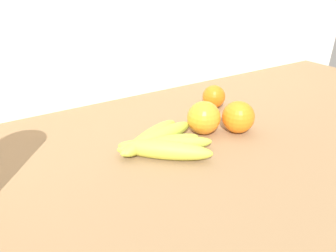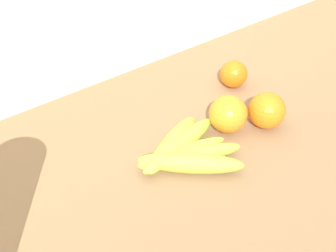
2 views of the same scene
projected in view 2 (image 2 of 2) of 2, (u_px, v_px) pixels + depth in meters
counter at (240, 245)px, 1.21m from camera, size 1.57×0.73×0.89m
wall_back at (159, 121)px, 1.32m from camera, size 1.97×0.06×1.30m
banana_bunch at (183, 152)px, 0.83m from camera, size 0.22×0.21×0.04m
orange_back_right at (228, 114)px, 0.89m from camera, size 0.08×0.08×0.08m
orange_front at (234, 74)px, 1.02m from camera, size 0.07×0.07×0.07m
orange_right at (268, 111)px, 0.90m from camera, size 0.08×0.08×0.08m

